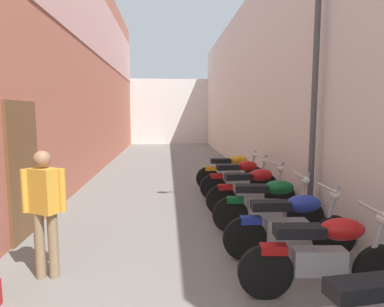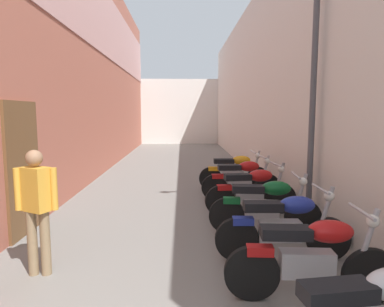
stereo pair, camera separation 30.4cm
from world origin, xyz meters
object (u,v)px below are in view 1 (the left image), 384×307
at_px(motorcycle_sixth, 252,189).
at_px(street_lamp, 310,66).
at_px(motorcycle_third, 325,254).
at_px(motorcycle_fifth, 268,204).
at_px(pedestrian_mid_alley, 44,205).
at_px(motorcycle_eighth, 231,171).
at_px(motorcycle_fourth, 291,224).
at_px(motorcycle_seventh, 240,178).

height_order(motorcycle_sixth, street_lamp, street_lamp).
distance_m(motorcycle_third, motorcycle_sixth, 3.14).
xyz_separation_m(motorcycle_fifth, motorcycle_sixth, (0.00, 1.10, 0.00)).
bearing_deg(pedestrian_mid_alley, motorcycle_eighth, 55.61).
height_order(motorcycle_fourth, motorcycle_seventh, same).
distance_m(motorcycle_fifth, street_lamp, 2.39).
bearing_deg(motorcycle_third, pedestrian_mid_alley, 167.40).
relative_size(motorcycle_fifth, street_lamp, 0.39).
relative_size(motorcycle_seventh, motorcycle_eighth, 1.00).
bearing_deg(motorcycle_third, motorcycle_fourth, 90.00).
bearing_deg(motorcycle_third, motorcycle_sixth, 90.00).
xyz_separation_m(motorcycle_third, motorcycle_eighth, (0.00, 5.32, 0.00)).
bearing_deg(motorcycle_eighth, motorcycle_sixth, -90.00).
relative_size(motorcycle_sixth, motorcycle_seventh, 1.00).
bearing_deg(motorcycle_seventh, pedestrian_mid_alley, -131.28).
relative_size(motorcycle_fourth, motorcycle_sixth, 1.00).
xyz_separation_m(pedestrian_mid_alley, street_lamp, (3.86, 1.52, 1.86)).
bearing_deg(motorcycle_seventh, motorcycle_fourth, -90.00).
bearing_deg(motorcycle_fifth, motorcycle_sixth, 90.00).
distance_m(pedestrian_mid_alley, street_lamp, 4.55).
relative_size(motorcycle_third, street_lamp, 0.39).
bearing_deg(motorcycle_seventh, motorcycle_fifth, -90.00).
xyz_separation_m(motorcycle_seventh, motorcycle_eighth, (0.00, 1.02, 0.00)).
bearing_deg(street_lamp, motorcycle_third, -107.51).
relative_size(motorcycle_sixth, motorcycle_eighth, 1.00).
bearing_deg(motorcycle_fourth, pedestrian_mid_alley, -174.39).
distance_m(motorcycle_third, motorcycle_eighth, 5.32).
bearing_deg(pedestrian_mid_alley, motorcycle_sixth, 37.66).
bearing_deg(street_lamp, motorcycle_eighth, 102.77).
distance_m(motorcycle_eighth, street_lamp, 3.91).
distance_m(motorcycle_fifth, motorcycle_seventh, 2.26).
bearing_deg(motorcycle_eighth, motorcycle_fourth, -90.00).
height_order(motorcycle_fourth, motorcycle_fifth, same).
bearing_deg(motorcycle_sixth, motorcycle_third, -90.00).
bearing_deg(street_lamp, pedestrian_mid_alley, -158.53).
distance_m(motorcycle_fourth, motorcycle_fifth, 1.03).
xyz_separation_m(motorcycle_third, motorcycle_sixth, (-0.00, 3.14, 0.00)).
distance_m(motorcycle_third, motorcycle_seventh, 4.30).
relative_size(motorcycle_eighth, pedestrian_mid_alley, 1.18).
height_order(motorcycle_fifth, motorcycle_sixth, same).
height_order(motorcycle_third, motorcycle_fourth, same).
height_order(motorcycle_seventh, pedestrian_mid_alley, pedestrian_mid_alley).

